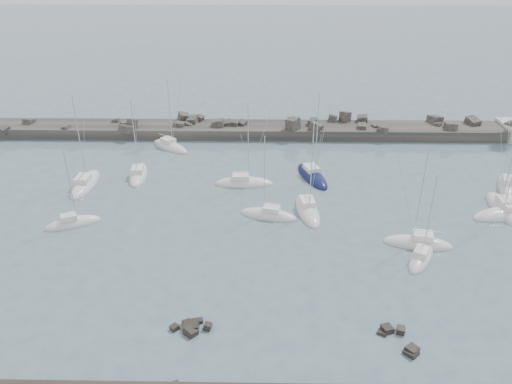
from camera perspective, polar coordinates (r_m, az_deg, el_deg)
ground at (r=54.48m, az=-1.71°, el=-8.34°), size 400.00×400.00×0.00m
rock_cluster_near at (r=47.35m, az=-7.44°, el=-15.22°), size 3.98×2.77×1.34m
rock_cluster_far at (r=47.39m, az=16.35°, el=-16.20°), size 3.34×4.18×1.14m
breakwater at (r=88.35m, az=-5.49°, el=6.74°), size 115.00×7.75×5.21m
sailboat_1 at (r=74.34m, az=-18.93°, el=0.81°), size 3.17×8.97×13.95m
sailboat_3 at (r=75.03m, az=-13.28°, el=1.90°), size 3.11×7.97×12.41m
sailboat_4 at (r=70.68m, az=-1.41°, el=1.00°), size 8.33×2.69×13.10m
sailboat_5 at (r=62.93m, az=1.46°, el=-2.69°), size 7.69×4.04×11.72m
sailboat_6 at (r=64.22m, az=5.92°, el=-2.15°), size 3.83×8.68×13.33m
sailboat_7 at (r=58.29m, az=18.34°, el=-7.10°), size 5.16×6.97×10.88m
sailboat_8 at (r=73.06m, az=6.44°, el=1.77°), size 5.43×9.16×13.83m
sailboat_9 at (r=60.48m, az=18.03°, el=-5.64°), size 8.11×3.72×12.50m
sailboat_10 at (r=71.78m, az=26.30°, el=-1.71°), size 2.69×8.54×13.67m
sailboat_11 at (r=70.74m, az=26.80°, el=-2.29°), size 10.05×5.11×15.04m
sailboat_12 at (r=78.22m, az=26.73°, el=0.60°), size 4.95×8.21×12.58m
sailboat_13 at (r=83.77m, az=-9.77°, el=5.09°), size 7.72×6.96×12.65m
sailboat_14 at (r=65.18m, az=-20.20°, el=-3.43°), size 6.93×4.63×10.78m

